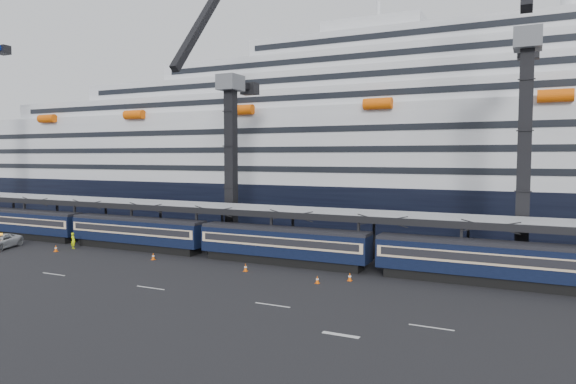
{
  "coord_description": "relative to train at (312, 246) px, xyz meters",
  "views": [
    {
      "loc": [
        15.87,
        -38.55,
        11.48
      ],
      "look_at": [
        -7.39,
        10.0,
        7.72
      ],
      "focal_mm": 32.0,
      "sensor_mm": 36.0,
      "label": 1
    }
  ],
  "objects": [
    {
      "name": "ground",
      "position": [
        4.65,
        -10.0,
        -2.2
      ],
      "size": [
        260.0,
        260.0,
        0.0
      ],
      "primitive_type": "plane",
      "color": "black",
      "rests_on": "ground"
    },
    {
      "name": "lane_markings",
      "position": [
        12.8,
        -15.23,
        -2.19
      ],
      "size": [
        111.0,
        4.27,
        0.02
      ],
      "color": "beige",
      "rests_on": "ground"
    },
    {
      "name": "train",
      "position": [
        0.0,
        0.0,
        0.0
      ],
      "size": [
        133.05,
        3.0,
        4.05
      ],
      "color": "black",
      "rests_on": "ground"
    },
    {
      "name": "canopy",
      "position": [
        4.65,
        4.0,
        3.05
      ],
      "size": [
        130.0,
        6.25,
        5.53
      ],
      "color": "gray",
      "rests_on": "ground"
    },
    {
      "name": "cruise_ship",
      "position": [
        3.57,
        35.99,
        10.14
      ],
      "size": [
        214.09,
        28.84,
        34.0
      ],
      "color": "black",
      "rests_on": "ground"
    },
    {
      "name": "crane_dark_near",
      "position": [
        -15.35,
        8.59,
        9.73
      ],
      "size": [
        4.5,
        17.75,
        35.08
      ],
      "color": "#54575C",
      "rests_on": "ground"
    },
    {
      "name": "crane_dark_mid",
      "position": [
        19.65,
        7.59,
        11.16
      ],
      "size": [
        4.5,
        18.24,
        39.64
      ],
      "color": "#54575C",
      "rests_on": "ground"
    },
    {
      "name": "worker",
      "position": [
        -30.81,
        -3.22,
        -1.19
      ],
      "size": [
        0.82,
        0.62,
        2.02
      ],
      "primitive_type": "imported",
      "rotation": [
        0.0,
        0.0,
        2.94
      ],
      "color": "#C8E50C",
      "rests_on": "ground"
    },
    {
      "name": "traffic_cone_a",
      "position": [
        -31.12,
        -5.53,
        -1.79
      ],
      "size": [
        0.42,
        0.42,
        0.84
      ],
      "color": "#EB5907",
      "rests_on": "ground"
    },
    {
      "name": "traffic_cone_b",
      "position": [
        -17.29,
        -4.27,
        -1.8
      ],
      "size": [
        0.4,
        0.4,
        0.81
      ],
      "color": "#EB5907",
      "rests_on": "ground"
    },
    {
      "name": "traffic_cone_c",
      "position": [
        -5.13,
        -4.82,
        -1.8
      ],
      "size": [
        0.41,
        0.41,
        0.82
      ],
      "color": "#EB5907",
      "rests_on": "ground"
    },
    {
      "name": "traffic_cone_d",
      "position": [
        3.19,
        -6.24,
        -1.84
      ],
      "size": [
        0.37,
        0.37,
        0.74
      ],
      "color": "#EB5907",
      "rests_on": "ground"
    },
    {
      "name": "traffic_cone_e",
      "position": [
        5.53,
        -4.07,
        -1.8
      ],
      "size": [
        0.4,
        0.4,
        0.8
      ],
      "color": "#EB5907",
      "rests_on": "ground"
    }
  ]
}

